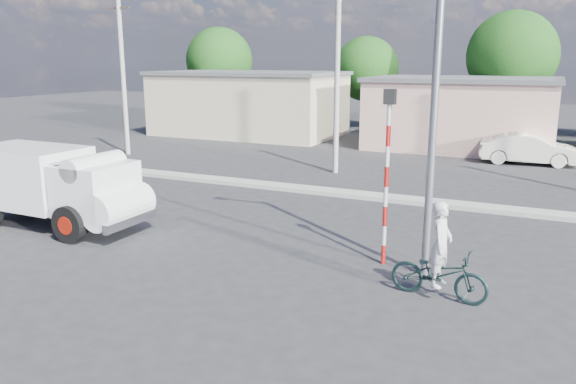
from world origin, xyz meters
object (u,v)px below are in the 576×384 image
at_px(truck, 57,184).
at_px(traffic_pole, 387,163).
at_px(bicycle, 439,274).
at_px(streetlight, 429,63).
at_px(cyclist, 440,257).
at_px(car_cream, 529,149).

distance_m(truck, traffic_pole, 10.07).
height_order(bicycle, streetlight, streetlight).
bearing_deg(traffic_pole, streetlight, -17.73).
xyz_separation_m(truck, streetlight, (10.87, 0.76, 3.63)).
relative_size(truck, streetlight, 0.65).
distance_m(truck, bicycle, 11.61).
xyz_separation_m(traffic_pole, streetlight, (0.94, -0.30, 2.37)).
xyz_separation_m(cyclist, streetlight, (-0.70, 1.23, 4.04)).
relative_size(cyclist, traffic_pole, 0.43).
distance_m(truck, car_cream, 21.60).
distance_m(truck, cyclist, 11.59).
height_order(car_cream, traffic_pole, traffic_pole).
xyz_separation_m(car_cream, traffic_pole, (-2.64, -16.50, 1.84)).
xyz_separation_m(truck, cyclist, (11.58, -0.47, -0.40)).
relative_size(bicycle, traffic_pole, 0.48).
relative_size(cyclist, car_cream, 0.41).
distance_m(traffic_pole, streetlight, 2.56).
bearing_deg(car_cream, truck, 139.42).
height_order(bicycle, cyclist, cyclist).
bearing_deg(traffic_pole, bicycle, -42.98).
height_order(car_cream, streetlight, streetlight).
height_order(cyclist, streetlight, streetlight).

